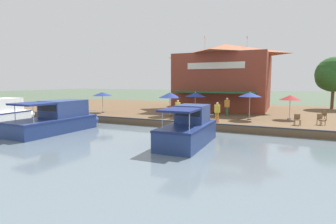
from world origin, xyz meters
The scene contains 20 objects.
ground_plane centered at (0.00, 0.00, 0.00)m, with size 220.00×220.00×0.00m, color #4C5B47.
quay_deck centered at (-11.00, 0.00, 0.30)m, with size 22.00×56.00×0.60m, color brown.
quay_edge_fender centered at (-0.10, 0.00, 0.65)m, with size 0.20×50.40×0.10m, color #2D2D33.
waterfront_restaurant centered at (-13.25, 0.52, 4.71)m, with size 12.03×11.07×9.25m.
patio_umbrella_mid_patio_right centered at (-3.34, -10.90, 2.66)m, with size 2.19×2.19×2.30m.
patio_umbrella_by_entrance centered at (-5.86, 8.08, 2.57)m, with size 1.88×1.88×2.23m.
patio_umbrella_back_row centered at (-3.39, -2.73, 2.69)m, with size 2.23×2.23×2.39m.
patio_umbrella_mid_patio_left centered at (-4.11, 4.77, 2.85)m, with size 2.00×2.00×2.50m.
patio_umbrella_far_corner centered at (-4.81, -0.58, 2.72)m, with size 2.06×2.06×2.38m.
cafe_chair_back_row_seat centered at (-2.15, 0.73, 1.08)m, with size 0.49×0.49×0.85m.
cafe_chair_beside_entrance centered at (-6.16, 10.81, 1.08)m, with size 0.60×0.60×0.85m.
cafe_chair_facing_river centered at (-2.47, 8.60, 1.08)m, with size 0.49×0.49×0.85m.
cafe_chair_far_corner_seat centered at (-3.40, 10.30, 1.08)m, with size 0.60×0.60×0.85m.
person_mid_patio centered at (-5.78, 2.42, 1.76)m, with size 0.52×0.52×1.83m.
person_at_quay_edge centered at (-1.31, 2.51, 1.66)m, with size 0.48×0.48×1.69m.
person_near_entrance centered at (-1.98, -1.32, 1.69)m, with size 0.49×0.49×1.73m.
motorboat_outer_channel centered at (4.46, 2.19, 0.96)m, with size 6.58×2.38×2.41m.
motorboat_mid_row centered at (4.77, -8.72, 0.98)m, with size 7.95×3.31×2.42m.
tree_behind_restaurant centered at (-18.39, 12.99, 4.82)m, with size 4.62×4.40×6.54m.
tree_upstream_bank centered at (-17.41, -4.21, 5.52)m, with size 4.11×3.92×6.99m.
Camera 1 is at (20.25, 7.62, 3.93)m, focal length 28.00 mm.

